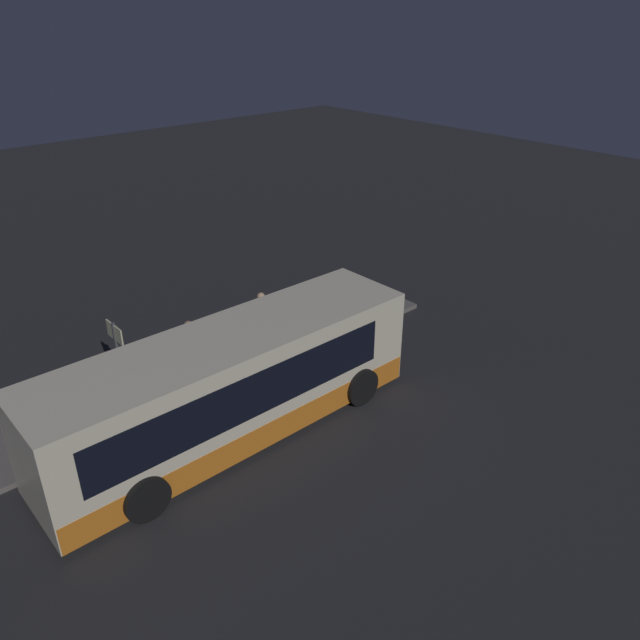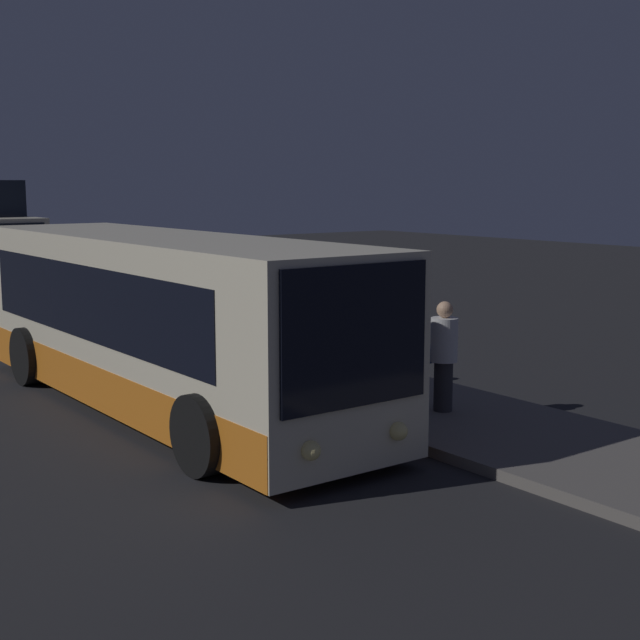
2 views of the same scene
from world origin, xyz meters
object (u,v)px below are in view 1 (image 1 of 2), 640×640
at_px(passenger_boarding, 191,346).
at_px(sign_post, 117,348).
at_px(passenger_with_bags, 248,343).
at_px(bus_lead, 230,387).
at_px(suitcase, 257,350).
at_px(passenger_waiting, 262,316).

xyz_separation_m(passenger_boarding, sign_post, (-1.98, 0.48, 0.49)).
height_order(passenger_boarding, passenger_with_bags, passenger_boarding).
height_order(bus_lead, suitcase, bus_lead).
bearing_deg(sign_post, passenger_waiting, -2.67).
xyz_separation_m(passenger_waiting, sign_post, (-4.73, 0.22, 0.55)).
bearing_deg(passenger_with_bags, sign_post, -112.38).
bearing_deg(passenger_waiting, sign_post, 75.05).
xyz_separation_m(passenger_boarding, passenger_waiting, (2.75, 0.25, -0.05)).
distance_m(passenger_boarding, passenger_with_bags, 1.66).
height_order(passenger_with_bags, suitcase, passenger_with_bags).
bearing_deg(passenger_waiting, suitcase, 122.18).
bearing_deg(suitcase, sign_post, 165.31).
bearing_deg(suitcase, passenger_boarding, 164.10).
bearing_deg(passenger_waiting, passenger_boarding, 83.01).
xyz_separation_m(passenger_waiting, suitcase, (-0.82, -0.80, -0.57)).
height_order(passenger_waiting, passenger_with_bags, passenger_waiting).
relative_size(passenger_with_bags, suitcase, 1.80).
bearing_deg(bus_lead, suitcase, 42.96).
relative_size(passenger_boarding, suitcase, 1.88).
xyz_separation_m(passenger_boarding, suitcase, (1.93, -0.55, -0.62)).
relative_size(passenger_waiting, sign_post, 0.78).
bearing_deg(bus_lead, passenger_waiting, 43.33).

